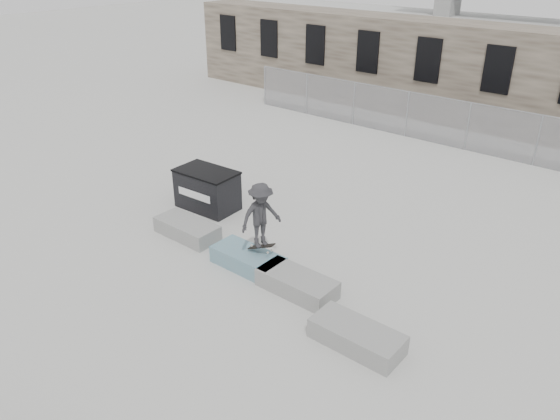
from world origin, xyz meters
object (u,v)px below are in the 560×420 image
Objects in this scene: planter_center_left at (248,259)px; planter_offset at (357,336)px; planter_center_right at (297,283)px; skateboarder at (261,216)px; dumpster at (207,189)px; planter_far_left at (187,228)px.

planter_center_left is 3.99m from planter_offset.
planter_center_right is 1.03× the size of skateboarder.
planter_offset is (3.91, -0.82, 0.00)m from planter_center_left.
planter_center_left is 3.94m from dumpster.
dumpster is (-0.91, 1.71, 0.40)m from planter_far_left.
planter_center_left is at bearing 168.22° from planter_offset.
skateboarder is (3.79, -1.67, 0.93)m from dumpster.
skateboarder is (2.87, 0.04, 1.33)m from planter_far_left.
dumpster is (-5.15, 1.89, 0.40)m from planter_center_right.
planter_center_right is at bearing -23.30° from dumpster.
skateboarder reaches higher than planter_offset.
skateboarder is at bearing 170.59° from planter_center_right.
dumpster is at bearing 159.82° from planter_center_right.
skateboarder is at bearing 164.59° from planter_offset.
planter_center_left and planter_offset have the same top height.
skateboarder is (-1.36, 0.23, 1.33)m from planter_center_right.
dumpster reaches higher than planter_offset.
planter_offset is 7.84m from dumpster.
planter_center_right is 1.92m from skateboarder.
planter_offset is 3.95m from skateboarder.
skateboarder is at bearing 0.87° from planter_far_left.
planter_center_right is (4.24, -0.18, 0.00)m from planter_far_left.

